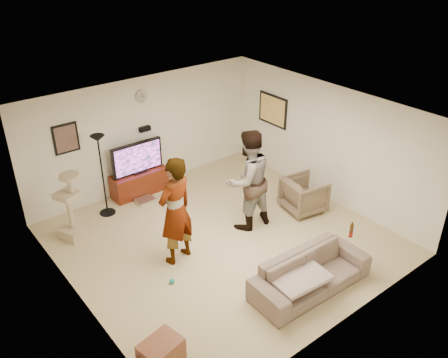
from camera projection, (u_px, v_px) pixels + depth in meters
floor at (222, 240)px, 8.91m from camera, size 5.50×5.50×0.02m
ceiling at (222, 114)px, 7.71m from camera, size 5.50×5.50×0.02m
wall_back at (144, 134)px, 10.21m from camera, size 5.50×0.04×2.50m
wall_front at (347, 257)px, 6.42m from camera, size 5.50×0.04×2.50m
wall_left at (73, 238)px, 6.81m from camera, size 0.04×5.50×2.50m
wall_right at (326, 142)px, 9.81m from camera, size 0.04×5.50×2.50m
wall_clock at (141, 96)px, 9.78m from camera, size 0.26×0.04×0.26m
wall_speaker at (145, 129)px, 10.10m from camera, size 0.25×0.10×0.10m
picture_back at (66, 139)px, 9.10m from camera, size 0.42×0.03×0.52m
picture_right at (273, 110)px, 10.78m from camera, size 0.03×0.78×0.62m
tv_stand at (140, 183)px, 10.32m from camera, size 1.25×0.45×0.52m
console_box at (145, 200)px, 10.10m from camera, size 0.40×0.30×0.07m
tv at (137, 158)px, 10.03m from camera, size 1.16×0.08×0.69m
tv_screen at (138, 159)px, 10.00m from camera, size 1.07×0.01×0.60m
floor_lamp at (103, 176)px, 9.31m from camera, size 0.32×0.32×1.72m
cat_tree at (69, 206)px, 8.69m from camera, size 0.56×0.56×1.33m
person_left at (176, 211)px, 7.94m from camera, size 0.81×0.62×1.98m
person_right at (248, 180)px, 8.87m from camera, size 1.01×0.80×2.00m
sofa at (311, 273)px, 7.58m from camera, size 2.08×0.88×0.60m
throw_blanket at (298, 276)px, 7.36m from camera, size 0.95×0.77×0.06m
beer_bottle at (351, 231)px, 7.89m from camera, size 0.06×0.06×0.25m
armchair at (304, 195)px, 9.66m from camera, size 0.92×0.90×0.72m
side_table at (161, 352)px, 6.33m from camera, size 0.62×0.51×0.37m
toy_ball at (172, 281)px, 7.80m from camera, size 0.09×0.09×0.09m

